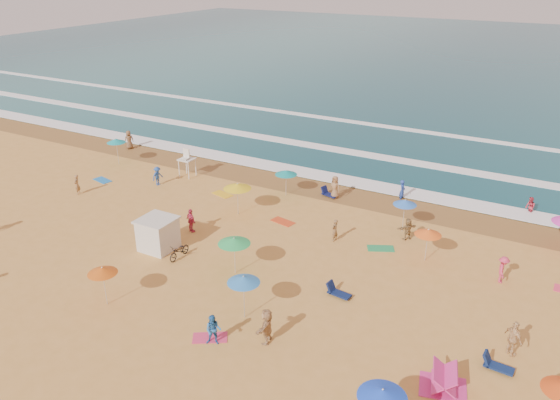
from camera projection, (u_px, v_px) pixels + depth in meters
The scene contains 13 objects.
ground at pixel (265, 265), 33.29m from camera, with size 220.00×220.00×0.00m, color gold.
ocean at pixel (495, 60), 100.49m from camera, with size 220.00×140.00×0.18m, color #0C4756.
wet_sand at pixel (345, 194), 43.28m from camera, with size 220.00×220.00×0.00m, color olive.
surf_foam at pixel (382, 160), 50.30m from camera, with size 200.00×18.70×0.05m.
cabana at pixel (158, 235), 34.72m from camera, with size 2.00×2.00×2.00m, color silver.
cabana_roof at pixel (157, 220), 34.29m from camera, with size 2.20×2.20×0.12m, color silver.
bicycle at pixel (179, 251), 33.86m from camera, with size 0.63×1.80×0.95m, color black.
lifeguard_stand at pixel (187, 165), 46.36m from camera, with size 1.20×1.20×2.10m, color white, non-canonical shape.
beach_umbrellas at pixel (328, 235), 32.19m from camera, with size 60.35×25.01×0.78m.
loungers at pixel (384, 312), 28.51m from camera, with size 51.12×23.85×0.34m.
towels at pixel (281, 281), 31.53m from camera, with size 42.38×23.28×0.03m.
popup_tents at pixel (557, 340), 25.75m from camera, with size 10.52×12.30×1.20m.
beachgoers at pixel (298, 232), 35.51m from camera, with size 48.30×27.34×2.10m.
Camera 1 is at (14.73, -24.79, 17.11)m, focal length 35.00 mm.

